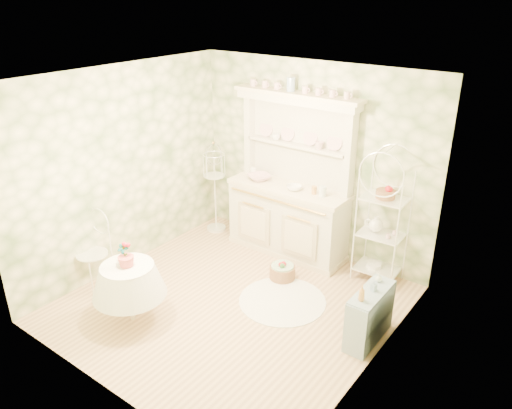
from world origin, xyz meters
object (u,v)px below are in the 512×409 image
Objects in this scene: bakers_rack at (383,214)px; side_shelf at (369,316)px; birdcage_stand at (215,188)px; round_table at (130,290)px; floor_basket at (282,271)px; cafe_chair at (92,255)px; kitchen_dresser at (289,177)px.

bakers_rack reaches higher than side_shelf.
round_table is at bearing -72.20° from birdcage_stand.
bakers_rack reaches higher than floor_basket.
cafe_chair is at bearing -154.40° from side_shelf.
cafe_chair is (-2.85, -2.32, -0.50)m from bakers_rack.
kitchen_dresser is 1.39m from bakers_rack.
side_shelf is at bearing -31.97° from kitchen_dresser.
bakers_rack is at bearing 117.05° from side_shelf.
birdcage_stand is 4.25× the size of floor_basket.
birdcage_stand is at bearing -179.16° from bakers_rack.
kitchen_dresser is 3.33× the size of side_shelf.
cafe_chair is at bearing -123.45° from kitchen_dresser.
side_shelf is (1.81, -1.13, -0.85)m from kitchen_dresser.
floor_basket is (-1.44, 0.46, -0.19)m from side_shelf.
bakers_rack reaches higher than round_table.
bakers_rack is at bearing 36.26° from cafe_chair.
floor_basket is (0.90, 1.77, -0.28)m from round_table.
cafe_chair is at bearing 168.11° from round_table.
floor_basket is at bearing -145.91° from bakers_rack.
birdcage_stand reaches higher than side_shelf.
round_table is 0.56× the size of birdcage_stand.
side_shelf is at bearing -72.77° from bakers_rack.
side_shelf is 2.08× the size of floor_basket.
round_table reaches higher than side_shelf.
round_table is at bearing -143.84° from side_shelf.
bakers_rack is 2.67m from birdcage_stand.
kitchen_dresser is 2.62× the size of cafe_chair.
cafe_chair is 2.18m from birdcage_stand.
bakers_rack is 5.64× the size of floor_basket.
birdcage_stand reaches higher than cafe_chair.
floor_basket is (0.37, -0.67, -1.04)m from kitchen_dresser.
kitchen_dresser reaches higher than birdcage_stand.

